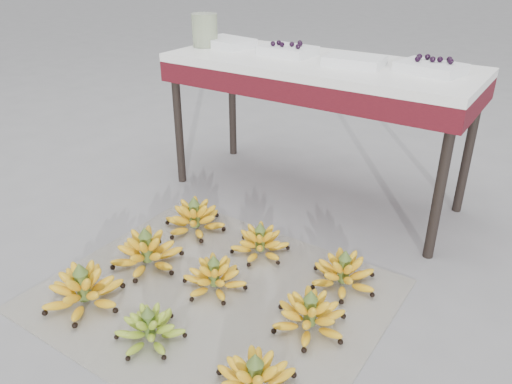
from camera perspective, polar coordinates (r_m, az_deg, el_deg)
The scene contains 17 objects.
ground at distance 1.99m, azimuth -7.88°, elevation -11.80°, with size 60.00×60.00×0.00m, color gray.
newspaper_mat at distance 1.98m, azimuth -4.78°, elevation -11.62°, with size 1.25×1.05×0.01m, color silver.
bunch_front_left at distance 2.00m, azimuth -19.11°, elevation -10.53°, with size 0.38×0.38×0.18m.
bunch_front_center at distance 1.79m, azimuth -12.05°, elevation -15.03°, with size 0.30×0.30×0.14m.
bunch_front_right at distance 1.58m, azimuth -0.09°, elevation -20.84°, with size 0.33×0.33×0.17m.
bunch_mid_left at distance 2.15m, azimuth -12.36°, elevation -6.70°, with size 0.37×0.37×0.18m.
bunch_mid_center at distance 1.98m, azimuth -4.78°, elevation -9.64°, with size 0.25×0.25×0.15m.
bunch_mid_right at distance 1.80m, azimuth 6.16°, elevation -13.82°, with size 0.34×0.34×0.16m.
bunch_back_left at distance 2.36m, azimuth -7.01°, elevation -3.03°, with size 0.29×0.29×0.17m.
bunch_back_center at distance 2.18m, azimuth 0.47°, elevation -5.83°, with size 0.33×0.33×0.15m.
bunch_back_right at distance 2.02m, azimuth 9.99°, elevation -9.13°, with size 0.31×0.31×0.16m.
vendor_table at distance 2.51m, azimuth 7.09°, elevation 12.87°, with size 1.51×0.60×0.72m.
tray_far_left at distance 2.81m, azimuth -3.35°, elevation 16.69°, with size 0.30×0.24×0.04m.
tray_left at distance 2.60m, azimuth 3.67°, elevation 15.88°, with size 0.28×0.21×0.07m.
tray_right at distance 2.40m, azimuth 11.20°, elevation 14.51°, with size 0.28×0.21×0.04m.
tray_far_right at distance 2.34m, azimuth 19.34°, elevation 13.30°, with size 0.30×0.24×0.07m.
glass_jar at distance 2.81m, azimuth -5.87°, elevation 17.92°, with size 0.14×0.14×0.17m, color beige.
Camera 1 is at (1.07, -1.14, 1.23)m, focal length 35.00 mm.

